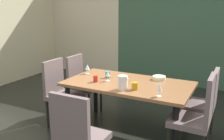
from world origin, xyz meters
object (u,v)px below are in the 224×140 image
(chair_left_far, at_px, (81,81))
(wine_glass_rear, at_px, (87,67))
(chair_left_near, at_px, (60,90))
(cup_west, at_px, (135,86))
(chair_right_near, at_px, (197,114))
(cup_east, at_px, (108,75))
(pitcher_south, at_px, (123,83))
(dining_table, at_px, (128,88))
(wine_glass_near_window, at_px, (160,88))
(wine_glass_right, at_px, (108,74))
(chair_head_near, at_px, (78,135))
(serving_bowl_corner, at_px, (159,78))
(cup_north, at_px, (96,79))
(chair_right_far, at_px, (204,101))

(chair_left_far, distance_m, wine_glass_rear, 0.39)
(chair_left_near, xyz_separation_m, cup_west, (1.18, 0.03, 0.23))
(chair_right_near, bearing_deg, cup_west, 88.06)
(wine_glass_rear, bearing_deg, cup_east, -8.59)
(cup_east, xyz_separation_m, pitcher_south, (0.43, -0.39, 0.05))
(dining_table, relative_size, chair_left_near, 1.73)
(chair_right_near, bearing_deg, wine_glass_near_window, 99.29)
(wine_glass_right, bearing_deg, chair_head_near, -75.27)
(wine_glass_right, height_order, cup_west, wine_glass_right)
(chair_head_near, distance_m, cup_west, 1.06)
(dining_table, xyz_separation_m, chair_right_near, (0.98, -0.27, -0.08))
(chair_left_near, xyz_separation_m, wine_glass_rear, (0.22, 0.41, 0.28))
(serving_bowl_corner, bearing_deg, chair_head_near, -100.94)
(wine_glass_right, height_order, pitcher_south, pitcher_south)
(chair_right_near, xyz_separation_m, cup_north, (-1.40, 0.09, 0.21))
(cup_north, relative_size, cup_west, 0.94)
(chair_left_near, relative_size, chair_head_near, 1.00)
(cup_east, xyz_separation_m, cup_west, (0.56, -0.33, 0.00))
(chair_right_near, xyz_separation_m, chair_right_far, (-0.01, 0.55, -0.02))
(wine_glass_near_window, height_order, cup_west, wine_glass_near_window)
(chair_right_far, relative_size, chair_head_near, 0.98)
(dining_table, height_order, cup_west, cup_west)
(cup_north, bearing_deg, wine_glass_rear, 136.69)
(chair_left_near, bearing_deg, cup_east, 119.83)
(chair_right_far, distance_m, chair_head_near, 1.81)
(dining_table, distance_m, chair_left_far, 1.02)
(cup_east, xyz_separation_m, cup_north, (-0.05, -0.26, -0.00))
(chair_right_near, bearing_deg, chair_left_near, 90.00)
(chair_head_near, relative_size, serving_bowl_corner, 5.31)
(chair_right_far, distance_m, wine_glass_near_window, 0.81)
(wine_glass_rear, height_order, cup_west, wine_glass_rear)
(chair_right_far, xyz_separation_m, cup_west, (-0.78, -0.52, 0.24))
(dining_table, xyz_separation_m, cup_west, (0.20, -0.25, 0.13))
(wine_glass_rear, relative_size, pitcher_south, 0.82)
(chair_left_near, distance_m, cup_east, 0.74)
(chair_right_near, height_order, cup_north, chair_right_near)
(dining_table, relative_size, chair_head_near, 1.73)
(wine_glass_rear, xyz_separation_m, cup_north, (0.34, -0.32, -0.06))
(chair_left_far, height_order, wine_glass_right, chair_left_far)
(chair_right_far, bearing_deg, wine_glass_near_window, 145.06)
(chair_right_near, height_order, wine_glass_rear, chair_right_near)
(cup_east, distance_m, cup_north, 0.27)
(pitcher_south, bearing_deg, dining_table, 101.29)
(chair_right_near, height_order, wine_glass_near_window, chair_right_near)
(cup_west, xyz_separation_m, pitcher_south, (-0.14, -0.07, 0.05))
(chair_left_far, xyz_separation_m, chair_right_far, (1.96, 0.00, 0.00))
(wine_glass_right, height_order, serving_bowl_corner, wine_glass_right)
(wine_glass_rear, xyz_separation_m, cup_west, (0.96, -0.39, -0.06))
(chair_left_far, distance_m, chair_right_far, 1.96)
(wine_glass_right, xyz_separation_m, cup_west, (0.48, -0.18, -0.05))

